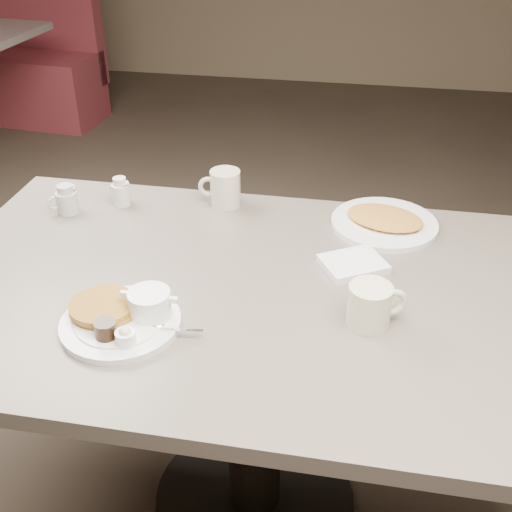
% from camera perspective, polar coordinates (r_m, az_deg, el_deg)
% --- Properties ---
extents(diner_table, '(1.50, 0.90, 0.75)m').
position_cam_1_polar(diner_table, '(1.53, -0.14, -8.04)').
color(diner_table, slate).
rests_on(diner_table, ground).
extents(main_plate, '(0.30, 0.25, 0.07)m').
position_cam_1_polar(main_plate, '(1.33, -11.77, -5.21)').
color(main_plate, white).
rests_on(main_plate, diner_table).
extents(coffee_mug_near, '(0.14, 0.12, 0.09)m').
position_cam_1_polar(coffee_mug_near, '(1.31, 10.25, -4.29)').
color(coffee_mug_near, white).
rests_on(coffee_mug_near, diner_table).
extents(napkin, '(0.18, 0.17, 0.02)m').
position_cam_1_polar(napkin, '(1.50, 8.68, -0.71)').
color(napkin, white).
rests_on(napkin, diner_table).
extents(coffee_mug_far, '(0.12, 0.08, 0.10)m').
position_cam_1_polar(coffee_mug_far, '(1.74, -2.85, 6.09)').
color(coffee_mug_far, beige).
rests_on(coffee_mug_far, diner_table).
extents(creamer_left, '(0.08, 0.07, 0.08)m').
position_cam_1_polar(creamer_left, '(1.78, -16.61, 4.79)').
color(creamer_left, '#BBBBB7').
rests_on(creamer_left, diner_table).
extents(creamer_right, '(0.07, 0.06, 0.08)m').
position_cam_1_polar(creamer_right, '(1.78, -12.01, 5.59)').
color(creamer_right, silver).
rests_on(creamer_right, diner_table).
extents(hash_plate, '(0.35, 0.35, 0.04)m').
position_cam_1_polar(hash_plate, '(1.68, 11.41, 3.04)').
color(hash_plate, white).
rests_on(hash_plate, diner_table).
extents(booth_back_left, '(1.28, 1.47, 1.12)m').
position_cam_1_polar(booth_back_left, '(4.74, -21.33, 16.09)').
color(booth_back_left, maroon).
rests_on(booth_back_left, ground).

